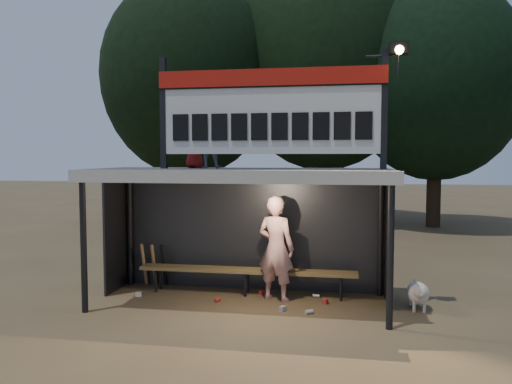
% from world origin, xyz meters
% --- Properties ---
extents(ground, '(80.00, 80.00, 0.00)m').
position_xyz_m(ground, '(0.00, 0.00, 0.00)').
color(ground, brown).
rests_on(ground, ground).
extents(player, '(0.78, 0.64, 1.85)m').
position_xyz_m(player, '(0.57, 0.31, 0.92)').
color(player, white).
rests_on(player, ground).
extents(child_a, '(0.46, 0.36, 0.94)m').
position_xyz_m(child_a, '(-0.58, 0.15, 2.79)').
color(child_a, slate).
rests_on(child_a, dugout_shelter).
extents(child_b, '(0.49, 0.39, 0.88)m').
position_xyz_m(child_b, '(-0.90, 0.37, 2.76)').
color(child_b, maroon).
rests_on(child_b, dugout_shelter).
extents(dugout_shelter, '(5.10, 2.08, 2.32)m').
position_xyz_m(dugout_shelter, '(0.00, 0.24, 1.85)').
color(dugout_shelter, '#39383B').
rests_on(dugout_shelter, ground).
extents(scoreboard_assembly, '(4.10, 0.27, 1.99)m').
position_xyz_m(scoreboard_assembly, '(0.56, -0.01, 3.32)').
color(scoreboard_assembly, black).
rests_on(scoreboard_assembly, dugout_shelter).
extents(bench, '(4.00, 0.35, 0.48)m').
position_xyz_m(bench, '(0.00, 0.55, 0.43)').
color(bench, olive).
rests_on(bench, ground).
extents(tree_left, '(6.46, 6.46, 9.27)m').
position_xyz_m(tree_left, '(-4.00, 10.00, 5.51)').
color(tree_left, black).
rests_on(tree_left, ground).
extents(tree_mid, '(7.22, 7.22, 10.36)m').
position_xyz_m(tree_mid, '(1.00, 11.50, 6.17)').
color(tree_mid, black).
rests_on(tree_mid, ground).
extents(tree_right, '(6.08, 6.08, 8.72)m').
position_xyz_m(tree_right, '(5.00, 10.50, 5.19)').
color(tree_right, '#2F2015').
rests_on(tree_right, ground).
extents(dog, '(0.36, 0.81, 0.49)m').
position_xyz_m(dog, '(2.96, 0.14, 0.28)').
color(dog, silver).
rests_on(dog, ground).
extents(bats, '(0.49, 0.33, 0.84)m').
position_xyz_m(bats, '(-1.89, 0.82, 0.43)').
color(bats, '#9C7548').
rests_on(bats, ground).
extents(litter, '(3.46, 1.10, 0.08)m').
position_xyz_m(litter, '(0.37, 0.12, 0.04)').
color(litter, red).
rests_on(litter, ground).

